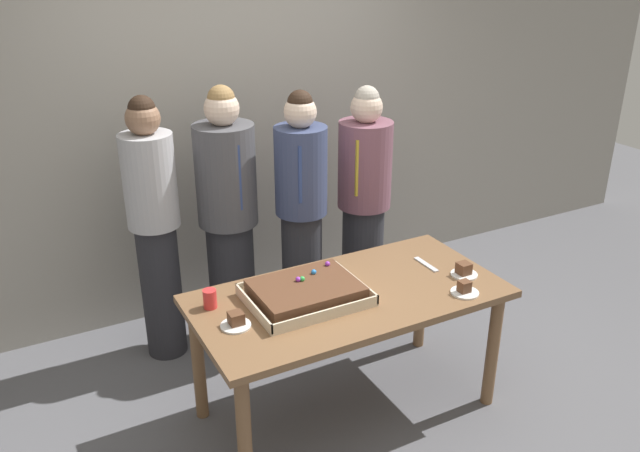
% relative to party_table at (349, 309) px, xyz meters
% --- Properties ---
extents(ground_plane, '(12.00, 12.00, 0.00)m').
position_rel_party_table_xyz_m(ground_plane, '(0.00, 0.00, -0.66)').
color(ground_plane, '#5B5B60').
extents(interior_back_panel, '(8.00, 0.12, 3.00)m').
position_rel_party_table_xyz_m(interior_back_panel, '(0.00, 1.60, 0.84)').
color(interior_back_panel, '#9E998E').
rests_on(interior_back_panel, ground_plane).
extents(party_table, '(1.66, 0.83, 0.76)m').
position_rel_party_table_xyz_m(party_table, '(0.00, 0.00, 0.00)').
color(party_table, brown).
rests_on(party_table, ground_plane).
extents(sheet_cake, '(0.60, 0.46, 0.12)m').
position_rel_party_table_xyz_m(sheet_cake, '(-0.23, 0.04, 0.14)').
color(sheet_cake, beige).
rests_on(sheet_cake, party_table).
extents(plated_slice_near_left, '(0.15, 0.15, 0.07)m').
position_rel_party_table_xyz_m(plated_slice_near_left, '(0.67, -0.13, 0.12)').
color(plated_slice_near_left, white).
rests_on(plated_slice_near_left, party_table).
extents(plated_slice_near_right, '(0.15, 0.15, 0.07)m').
position_rel_party_table_xyz_m(plated_slice_near_right, '(0.54, -0.29, 0.12)').
color(plated_slice_near_right, white).
rests_on(plated_slice_near_right, party_table).
extents(plated_slice_far_left, '(0.15, 0.15, 0.07)m').
position_rel_party_table_xyz_m(plated_slice_far_left, '(-0.65, -0.02, 0.12)').
color(plated_slice_far_left, white).
rests_on(plated_slice_far_left, party_table).
extents(drink_cup_nearest, '(0.07, 0.07, 0.10)m').
position_rel_party_table_xyz_m(drink_cup_nearest, '(-0.70, 0.21, 0.15)').
color(drink_cup_nearest, red).
rests_on(drink_cup_nearest, party_table).
extents(cake_server_utensil, '(0.03, 0.20, 0.01)m').
position_rel_party_table_xyz_m(cake_server_utensil, '(0.56, 0.07, 0.10)').
color(cake_server_utensil, silver).
rests_on(cake_server_utensil, party_table).
extents(person_serving_front, '(0.38, 0.38, 1.71)m').
position_rel_party_table_xyz_m(person_serving_front, '(-0.29, 1.02, 0.22)').
color(person_serving_front, '#28282D').
rests_on(person_serving_front, ground_plane).
extents(person_green_shirt_behind, '(0.36, 0.36, 1.65)m').
position_rel_party_table_xyz_m(person_green_shirt_behind, '(0.63, 0.87, 0.19)').
color(person_green_shirt_behind, '#28282D').
rests_on(person_green_shirt_behind, ground_plane).
extents(person_striped_tie_right, '(0.33, 0.33, 1.68)m').
position_rel_party_table_xyz_m(person_striped_tie_right, '(0.12, 0.80, 0.22)').
color(person_striped_tie_right, '#28282D').
rests_on(person_striped_tie_right, ground_plane).
extents(person_far_right_suit, '(0.31, 0.31, 1.69)m').
position_rel_party_table_xyz_m(person_far_right_suit, '(-0.74, 1.06, 0.22)').
color(person_far_right_suit, '#28282D').
rests_on(person_far_right_suit, ground_plane).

